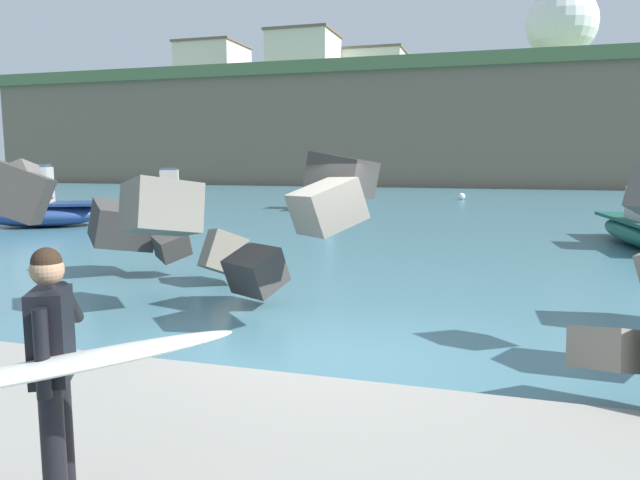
% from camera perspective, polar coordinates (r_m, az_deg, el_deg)
% --- Properties ---
extents(ground_plane, '(400.00, 400.00, 0.00)m').
position_cam_1_polar(ground_plane, '(8.40, 0.81, -10.03)').
color(ground_plane, '#42707F').
extents(breakwater_jetty, '(32.81, 6.46, 3.09)m').
position_cam_1_polar(breakwater_jetty, '(8.93, 16.38, -0.07)').
color(breakwater_jetty, gray).
rests_on(breakwater_jetty, ground).
extents(surfer_with_board, '(2.01, 1.50, 1.78)m').
position_cam_1_polar(surfer_with_board, '(4.17, -24.19, -10.91)').
color(surfer_with_board, black).
rests_on(surfer_with_board, walkway_path).
extents(boat_near_centre, '(4.84, 3.99, 2.40)m').
position_cam_1_polar(boat_near_centre, '(25.12, -25.25, 2.83)').
color(boat_near_centre, navy).
rests_on(boat_near_centre, ground).
extents(boat_near_right, '(1.77, 5.18, 2.38)m').
position_cam_1_polar(boat_near_right, '(31.33, 0.30, 4.40)').
color(boat_near_right, navy).
rests_on(boat_near_right, ground).
extents(boat_mid_right, '(3.62, 5.06, 2.12)m').
position_cam_1_polar(boat_mid_right, '(33.76, -14.20, 4.26)').
color(boat_mid_right, maroon).
rests_on(boat_mid_right, ground).
extents(mooring_buoy_middle, '(0.44, 0.44, 0.44)m').
position_cam_1_polar(mooring_buoy_middle, '(39.07, 13.48, 4.10)').
color(mooring_buoy_middle, silver).
rests_on(mooring_buoy_middle, ground).
extents(headland_bluff, '(83.30, 44.13, 11.89)m').
position_cam_1_polar(headland_bluff, '(77.76, 7.04, 10.21)').
color(headland_bluff, '#756651').
rests_on(headland_bluff, ground).
extents(radar_dome, '(8.02, 8.02, 10.16)m').
position_cam_1_polar(radar_dome, '(77.24, 22.23, 18.41)').
color(radar_dome, silver).
rests_on(radar_dome, headland_bluff).
extents(station_building_west, '(8.19, 8.37, 6.16)m').
position_cam_1_polar(station_building_west, '(84.67, -10.22, 16.07)').
color(station_building_west, silver).
rests_on(station_building_west, headland_bluff).
extents(station_building_central, '(7.59, 7.44, 5.44)m').
position_cam_1_polar(station_building_central, '(72.70, -1.56, 17.30)').
color(station_building_central, silver).
rests_on(station_building_central, headland_bluff).
extents(station_building_east, '(7.53, 5.63, 4.55)m').
position_cam_1_polar(station_building_east, '(79.97, 3.76, 16.09)').
color(station_building_east, silver).
rests_on(station_building_east, headland_bluff).
extents(station_building_annex, '(7.56, 6.94, 4.21)m').
position_cam_1_polar(station_building_annex, '(77.45, 5.33, 16.22)').
color(station_building_annex, silver).
rests_on(station_building_annex, headland_bluff).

